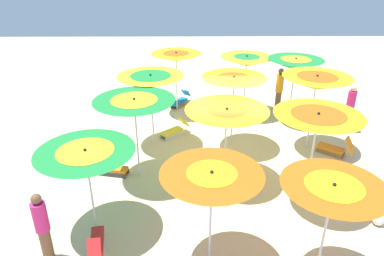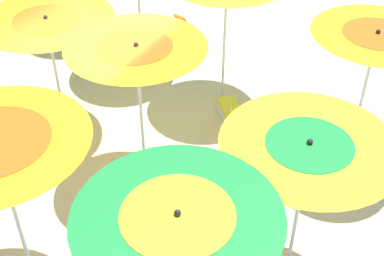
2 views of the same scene
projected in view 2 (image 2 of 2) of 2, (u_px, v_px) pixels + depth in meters
The scene contains 9 objects.
ground at pixel (102, 145), 9.60m from camera, with size 38.25×38.25×0.04m, color beige.
beach_umbrella_0 at pixel (178, 229), 5.10m from camera, with size 2.06×2.06×2.52m.
beach_umbrella_1 at pixel (307, 157), 6.06m from camera, with size 2.07×2.07×2.42m.
beach_umbrella_2 at pixel (375, 43), 7.84m from camera, with size 1.96×1.96×2.53m.
beach_umbrella_4 at pixel (137, 56), 7.60m from camera, with size 2.06×2.06×2.50m.
beach_umbrella_7 at pixel (48, 29), 8.81m from camera, with size 2.28×2.28×2.26m.
lounger_1 at pixel (51, 16), 13.09m from camera, with size 0.51×1.24×0.70m.
lounger_2 at pixel (233, 113), 10.00m from camera, with size 1.08×1.03×0.61m.
lounger_3 at pixel (168, 39), 12.21m from camera, with size 1.31×0.57×0.66m.
Camera 2 is at (-5.71, -4.88, 6.19)m, focal length 49.49 mm.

